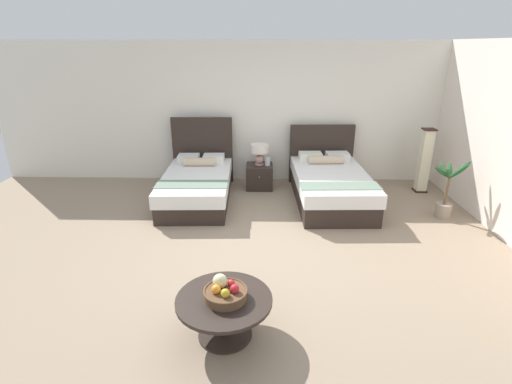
{
  "coord_description": "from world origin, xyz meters",
  "views": [
    {
      "loc": [
        0.01,
        -4.53,
        2.55
      ],
      "look_at": [
        -0.1,
        0.49,
        0.62
      ],
      "focal_mm": 27.03,
      "sensor_mm": 36.0,
      "label": 1
    }
  ],
  "objects_px": {
    "nightstand": "(260,176)",
    "potted_palm": "(446,196)",
    "table_lamp": "(260,151)",
    "vase": "(268,161)",
    "bed_near_corner": "(330,184)",
    "bed_near_window": "(198,184)",
    "coffee_table": "(224,308)",
    "floor_lamp_corner": "(424,161)",
    "fruit_bowl": "(225,292)"
  },
  "relations": [
    {
      "from": "coffee_table",
      "to": "fruit_bowl",
      "type": "xyz_separation_m",
      "value": [
        0.01,
        -0.0,
        0.17
      ]
    },
    {
      "from": "coffee_table",
      "to": "fruit_bowl",
      "type": "bearing_deg",
      "value": -11.2
    },
    {
      "from": "table_lamp",
      "to": "floor_lamp_corner",
      "type": "bearing_deg",
      "value": -2.56
    },
    {
      "from": "vase",
      "to": "floor_lamp_corner",
      "type": "xyz_separation_m",
      "value": [
        2.83,
        -0.07,
        0.04
      ]
    },
    {
      "from": "vase",
      "to": "potted_palm",
      "type": "relative_size",
      "value": 0.18
    },
    {
      "from": "bed_near_corner",
      "to": "nightstand",
      "type": "xyz_separation_m",
      "value": [
        -1.22,
        0.61,
        -0.07
      ]
    },
    {
      "from": "nightstand",
      "to": "table_lamp",
      "type": "height_order",
      "value": "table_lamp"
    },
    {
      "from": "bed_near_window",
      "to": "potted_palm",
      "type": "bearing_deg",
      "value": -9.51
    },
    {
      "from": "table_lamp",
      "to": "nightstand",
      "type": "bearing_deg",
      "value": -90.0
    },
    {
      "from": "fruit_bowl",
      "to": "floor_lamp_corner",
      "type": "relative_size",
      "value": 0.34
    },
    {
      "from": "fruit_bowl",
      "to": "floor_lamp_corner",
      "type": "xyz_separation_m",
      "value": [
        3.23,
        3.87,
        0.1
      ]
    },
    {
      "from": "bed_near_window",
      "to": "vase",
      "type": "distance_m",
      "value": 1.36
    },
    {
      "from": "bed_near_window",
      "to": "table_lamp",
      "type": "distance_m",
      "value": 1.3
    },
    {
      "from": "bed_near_window",
      "to": "coffee_table",
      "type": "distance_m",
      "value": 3.47
    },
    {
      "from": "coffee_table",
      "to": "floor_lamp_corner",
      "type": "bearing_deg",
      "value": 50.01
    },
    {
      "from": "bed_near_window",
      "to": "vase",
      "type": "relative_size",
      "value": 12.4
    },
    {
      "from": "nightstand",
      "to": "floor_lamp_corner",
      "type": "distance_m",
      "value": 3.0
    },
    {
      "from": "bed_near_window",
      "to": "potted_palm",
      "type": "height_order",
      "value": "bed_near_window"
    },
    {
      "from": "coffee_table",
      "to": "potted_palm",
      "type": "height_order",
      "value": "potted_palm"
    },
    {
      "from": "table_lamp",
      "to": "bed_near_corner",
      "type": "bearing_deg",
      "value": -27.34
    },
    {
      "from": "nightstand",
      "to": "potted_palm",
      "type": "relative_size",
      "value": 0.51
    },
    {
      "from": "table_lamp",
      "to": "fruit_bowl",
      "type": "height_order",
      "value": "table_lamp"
    },
    {
      "from": "coffee_table",
      "to": "floor_lamp_corner",
      "type": "relative_size",
      "value": 0.75
    },
    {
      "from": "bed_near_corner",
      "to": "coffee_table",
      "type": "bearing_deg",
      "value": -113.8
    },
    {
      "from": "bed_near_window",
      "to": "fruit_bowl",
      "type": "distance_m",
      "value": 3.48
    },
    {
      "from": "bed_near_corner",
      "to": "vase",
      "type": "distance_m",
      "value": 1.24
    },
    {
      "from": "bed_near_corner",
      "to": "fruit_bowl",
      "type": "height_order",
      "value": "bed_near_corner"
    },
    {
      "from": "coffee_table",
      "to": "fruit_bowl",
      "type": "relative_size",
      "value": 2.2
    },
    {
      "from": "bed_near_window",
      "to": "potted_palm",
      "type": "distance_m",
      "value": 4.03
    },
    {
      "from": "nightstand",
      "to": "vase",
      "type": "xyz_separation_m",
      "value": [
        0.15,
        -0.04,
        0.31
      ]
    },
    {
      "from": "coffee_table",
      "to": "potted_palm",
      "type": "distance_m",
      "value": 4.17
    },
    {
      "from": "vase",
      "to": "bed_near_corner",
      "type": "bearing_deg",
      "value": -28.0
    },
    {
      "from": "bed_near_corner",
      "to": "table_lamp",
      "type": "xyz_separation_m",
      "value": [
        -1.22,
        0.63,
        0.4
      ]
    },
    {
      "from": "table_lamp",
      "to": "fruit_bowl",
      "type": "bearing_deg",
      "value": -93.64
    },
    {
      "from": "vase",
      "to": "table_lamp",
      "type": "bearing_deg",
      "value": 157.73
    },
    {
      "from": "potted_palm",
      "to": "table_lamp",
      "type": "bearing_deg",
      "value": 156.17
    },
    {
      "from": "nightstand",
      "to": "table_lamp",
      "type": "distance_m",
      "value": 0.48
    },
    {
      "from": "floor_lamp_corner",
      "to": "fruit_bowl",
      "type": "bearing_deg",
      "value": -129.87
    },
    {
      "from": "fruit_bowl",
      "to": "potted_palm",
      "type": "height_order",
      "value": "potted_palm"
    },
    {
      "from": "vase",
      "to": "floor_lamp_corner",
      "type": "height_order",
      "value": "floor_lamp_corner"
    },
    {
      "from": "table_lamp",
      "to": "vase",
      "type": "distance_m",
      "value": 0.23
    },
    {
      "from": "vase",
      "to": "coffee_table",
      "type": "distance_m",
      "value": 3.96
    },
    {
      "from": "potted_palm",
      "to": "bed_near_corner",
      "type": "bearing_deg",
      "value": 158.84
    },
    {
      "from": "bed_near_window",
      "to": "vase",
      "type": "height_order",
      "value": "bed_near_window"
    },
    {
      "from": "bed_near_window",
      "to": "nightstand",
      "type": "relative_size",
      "value": 4.29
    },
    {
      "from": "floor_lamp_corner",
      "to": "potted_palm",
      "type": "height_order",
      "value": "floor_lamp_corner"
    },
    {
      "from": "bed_near_corner",
      "to": "table_lamp",
      "type": "relative_size",
      "value": 5.74
    },
    {
      "from": "vase",
      "to": "coffee_table",
      "type": "relative_size",
      "value": 0.19
    },
    {
      "from": "table_lamp",
      "to": "potted_palm",
      "type": "bearing_deg",
      "value": -23.83
    },
    {
      "from": "bed_near_corner",
      "to": "fruit_bowl",
      "type": "distance_m",
      "value": 3.68
    }
  ]
}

